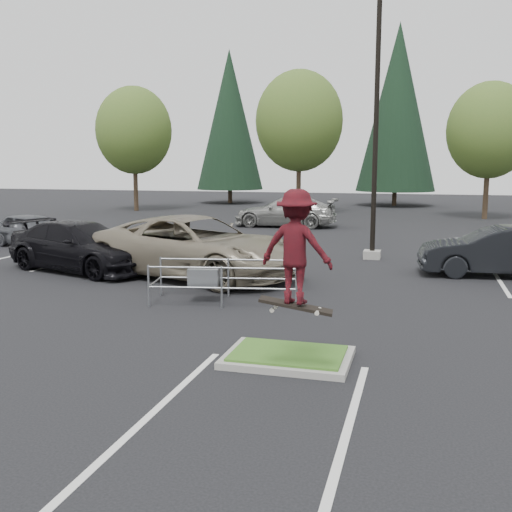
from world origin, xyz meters
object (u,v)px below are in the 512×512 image
(cart_corral, at_px, (209,277))
(car_r_charc, at_px, (498,251))
(decid_b, at_px, (299,124))
(conif_b, at_px, (398,108))
(car_l_grey, at_px, (32,230))
(car_far_silver, at_px, (285,212))
(car_l_tan, at_px, (194,246))
(car_l_black, at_px, (79,246))
(conif_a, at_px, (230,120))
(decid_c, at_px, (489,133))
(decid_a, at_px, (134,133))
(light_pole, at_px, (376,132))
(skateboarder, at_px, (297,248))

(cart_corral, height_order, car_r_charc, car_r_charc)
(decid_b, xyz_separation_m, conif_b, (6.01, 9.97, 1.81))
(car_l_grey, distance_m, car_far_silver, 13.51)
(car_l_tan, distance_m, car_l_black, 3.98)
(car_l_tan, bearing_deg, car_far_silver, 18.94)
(conif_a, xyz_separation_m, car_r_charc, (18.50, -30.41, -6.32))
(car_l_black, distance_m, car_far_silver, 15.40)
(decid_c, distance_m, car_l_grey, 27.14)
(decid_a, height_order, decid_b, decid_b)
(decid_a, bearing_deg, cart_corral, -59.95)
(cart_corral, distance_m, car_r_charc, 9.32)
(light_pole, bearing_deg, cart_corral, -112.85)
(skateboarder, bearing_deg, decid_c, -91.72)
(conif_b, distance_m, cart_corral, 37.39)
(light_pole, relative_size, car_far_silver, 1.81)
(decid_b, height_order, car_l_black, decid_b)
(light_pole, distance_m, decid_a, 25.86)
(skateboarder, distance_m, car_l_black, 11.98)
(light_pole, height_order, decid_b, light_pole)
(decid_b, height_order, car_r_charc, decid_b)
(skateboarder, bearing_deg, conif_a, -62.06)
(decid_c, distance_m, car_l_tan, 25.50)
(decid_a, relative_size, decid_c, 1.06)
(conif_a, xyz_separation_m, car_far_silver, (9.00, -18.00, -6.29))
(conif_b, bearing_deg, car_l_black, -104.20)
(conif_a, distance_m, conif_b, 14.03)
(decid_a, relative_size, cart_corral, 2.34)
(car_l_grey, bearing_deg, conif_a, 17.22)
(decid_b, relative_size, conif_a, 0.74)
(car_l_black, relative_size, car_l_grey, 1.34)
(decid_a, distance_m, conif_b, 20.95)
(decid_b, distance_m, car_l_tan, 24.13)
(car_r_charc, bearing_deg, car_l_grey, -101.44)
(cart_corral, bearing_deg, conif_a, 96.39)
(cart_corral, xyz_separation_m, car_l_black, (-5.57, 3.08, 0.15))
(decid_c, relative_size, conif_b, 0.58)
(car_l_tan, bearing_deg, light_pole, -27.97)
(decid_a, height_order, car_r_charc, decid_a)
(skateboarder, height_order, car_r_charc, skateboarder)
(cart_corral, relative_size, skateboarder, 1.96)
(conif_a, xyz_separation_m, cart_corral, (11.10, -36.08, -6.45))
(decid_b, distance_m, conif_a, 12.43)
(skateboarder, height_order, car_l_grey, skateboarder)
(car_l_tan, xyz_separation_m, car_far_silver, (-0.50, 15.00, -0.13))
(conif_a, height_order, car_l_tan, conif_a)
(decid_b, bearing_deg, decid_a, -177.61)
(decid_c, height_order, cart_corral, decid_c)
(car_l_grey, bearing_deg, car_r_charc, -79.86)
(light_pole, bearing_deg, car_l_grey, -177.95)
(decid_b, height_order, conif_b, conif_b)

